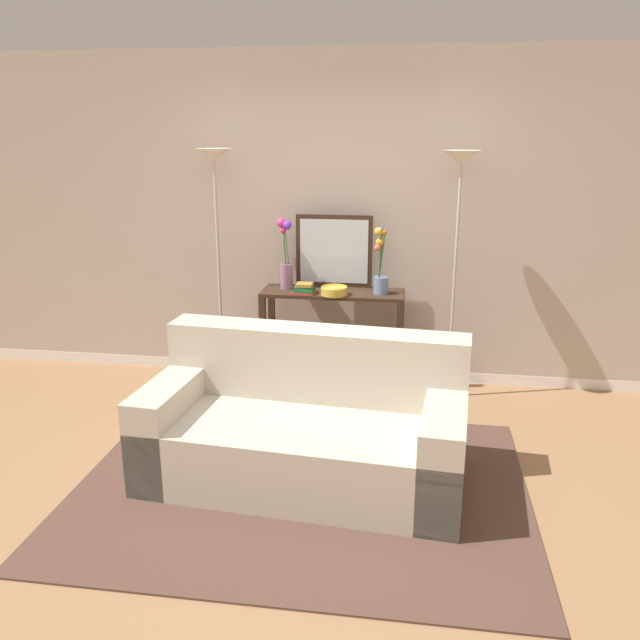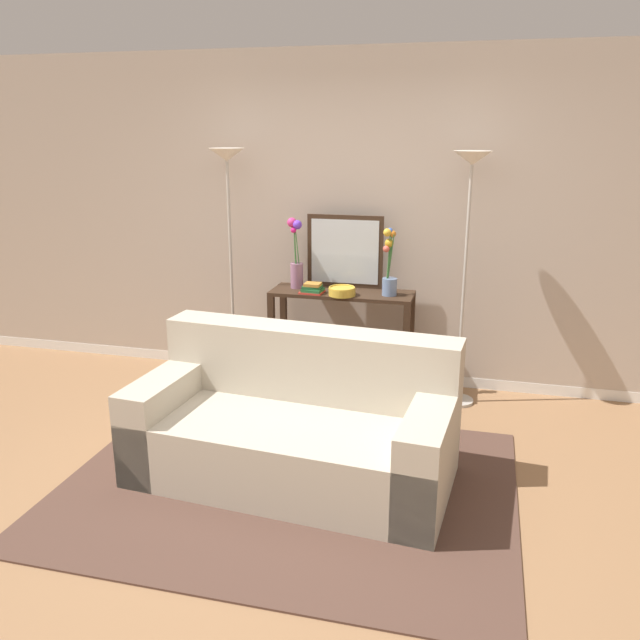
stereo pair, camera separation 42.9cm
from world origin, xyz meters
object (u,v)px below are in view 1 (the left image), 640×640
object	(u,v)px
floor_lamp_right	(459,208)
book_stack	(304,289)
fruit_bowl	(334,291)
console_table	(333,323)
wall_mirror	(334,251)
vase_tall_flowers	(286,261)
vase_short_flowers	(381,268)
floor_lamp_left	(216,203)
book_row_under_console	(300,381)
couch	(306,430)

from	to	relation	value
floor_lamp_right	book_stack	size ratio (longest dim) A/B	10.30
fruit_bowl	console_table	bearing A→B (deg)	102.45
wall_mirror	vase_tall_flowers	size ratio (longest dim) A/B	1.09
vase_short_flowers	floor_lamp_left	bearing A→B (deg)	179.62
floor_lamp_left	book_row_under_console	world-z (taller)	floor_lamp_left
vase_tall_flowers	fruit_bowl	xyz separation A→B (m)	(0.41, -0.14, -0.19)
couch	fruit_bowl	size ratio (longest dim) A/B	9.49
floor_lamp_left	fruit_bowl	distance (m)	1.16
fruit_bowl	book_stack	xyz separation A→B (m)	(-0.24, 0.01, 0.00)
console_table	floor_lamp_right	size ratio (longest dim) A/B	0.58
book_row_under_console	fruit_bowl	bearing A→B (deg)	-21.39
floor_lamp_left	floor_lamp_right	bearing A→B (deg)	0.00
console_table	vase_tall_flowers	world-z (taller)	vase_tall_flowers
floor_lamp_right	wall_mirror	world-z (taller)	floor_lamp_right
floor_lamp_right	book_stack	bearing A→B (deg)	-175.10
floor_lamp_right	vase_tall_flowers	size ratio (longest dim) A/B	3.40
couch	fruit_bowl	xyz separation A→B (m)	(0.01, 1.28, 0.56)
console_table	wall_mirror	size ratio (longest dim) A/B	1.83
vase_short_flowers	book_row_under_console	world-z (taller)	vase_short_flowers
console_table	fruit_bowl	distance (m)	0.33
book_row_under_console	floor_lamp_left	bearing A→B (deg)	-179.38
couch	vase_short_flowers	xyz separation A→B (m)	(0.36, 1.38, 0.73)
console_table	floor_lamp_right	bearing A→B (deg)	-0.43
book_stack	floor_lamp_right	bearing A→B (deg)	4.90
floor_lamp_left	vase_tall_flowers	size ratio (longest dim) A/B	3.41
couch	floor_lamp_right	size ratio (longest dim) A/B	1.03
floor_lamp_left	book_stack	distance (m)	0.97
fruit_bowl	book_stack	distance (m)	0.24
floor_lamp_left	book_row_under_console	bearing A→B (deg)	0.62
wall_mirror	vase_tall_flowers	world-z (taller)	wall_mirror
floor_lamp_left	floor_lamp_right	world-z (taller)	floor_lamp_left
book_stack	fruit_bowl	bearing A→B (deg)	-2.95
vase_tall_flowers	book_row_under_console	world-z (taller)	vase_tall_flowers
vase_tall_flowers	wall_mirror	bearing A→B (deg)	19.57
console_table	book_stack	size ratio (longest dim) A/B	6.02
floor_lamp_right	vase_short_flowers	distance (m)	0.74
vase_tall_flowers	book_row_under_console	bearing A→B (deg)	-13.08
fruit_bowl	book_stack	bearing A→B (deg)	177.05
floor_lamp_left	vase_short_flowers	bearing A→B (deg)	-0.38
vase_tall_flowers	fruit_bowl	bearing A→B (deg)	-19.29
couch	floor_lamp_left	bearing A→B (deg)	124.20
vase_short_flowers	floor_lamp_right	bearing A→B (deg)	0.87
couch	book_stack	bearing A→B (deg)	100.18
floor_lamp_left	fruit_bowl	world-z (taller)	floor_lamp_left
couch	wall_mirror	size ratio (longest dim) A/B	3.20
vase_short_flowers	fruit_bowl	bearing A→B (deg)	-163.52
fruit_bowl	vase_short_flowers	bearing A→B (deg)	16.48
floor_lamp_right	couch	bearing A→B (deg)	-123.54
floor_lamp_right	wall_mirror	distance (m)	1.04
vase_short_flowers	book_stack	xyz separation A→B (m)	(-0.59, -0.09, -0.17)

